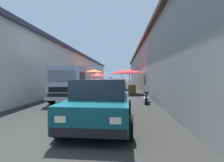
% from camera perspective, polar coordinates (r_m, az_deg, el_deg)
% --- Properties ---
extents(ground, '(90.00, 90.00, 0.00)m').
position_cam_1_polar(ground, '(17.15, -1.86, -3.55)').
color(ground, '#282826').
extents(building_left_whitewash, '(49.80, 7.50, 4.40)m').
position_cam_1_polar(building_left_whitewash, '(21.17, -20.62, 3.30)').
color(building_left_whitewash, beige).
rests_on(building_left_whitewash, ground).
extents(building_right_concrete, '(49.80, 7.50, 4.91)m').
position_cam_1_polar(building_right_concrete, '(19.98, 19.48, 4.15)').
color(building_right_concrete, gray).
rests_on(building_right_concrete, ground).
extents(fruit_stall_near_left, '(2.60, 2.60, 2.14)m').
position_cam_1_polar(fruit_stall_near_left, '(23.30, -4.92, 1.86)').
color(fruit_stall_near_left, '#9E9EA3').
rests_on(fruit_stall_near_left, ground).
extents(fruit_stall_far_right, '(2.50, 2.50, 2.44)m').
position_cam_1_polar(fruit_stall_far_right, '(19.77, -6.09, 2.60)').
color(fruit_stall_far_right, '#9E9EA3').
rests_on(fruit_stall_far_right, ground).
extents(fruit_stall_mid_lane, '(2.72, 2.72, 2.41)m').
position_cam_1_polar(fruit_stall_mid_lane, '(19.71, 3.48, 2.74)').
color(fruit_stall_mid_lane, '#9E9EA3').
rests_on(fruit_stall_mid_lane, ground).
extents(fruit_stall_far_left, '(2.58, 2.58, 2.25)m').
position_cam_1_polar(fruit_stall_far_left, '(14.94, 6.09, 2.33)').
color(fruit_stall_far_left, '#9E9EA3').
rests_on(fruit_stall_far_left, ground).
extents(hatchback_car, '(3.95, 1.99, 1.45)m').
position_cam_1_polar(hatchback_car, '(5.49, -3.46, -6.79)').
color(hatchback_car, '#0F4C56').
rests_on(hatchback_car, ground).
extents(delivery_truck, '(4.95, 2.04, 2.08)m').
position_cam_1_polar(delivery_truck, '(10.23, -13.76, -1.24)').
color(delivery_truck, black).
rests_on(delivery_truck, ground).
extents(vendor_by_crates, '(0.24, 0.62, 1.55)m').
position_cam_1_polar(vendor_by_crates, '(14.60, -0.53, -0.97)').
color(vendor_by_crates, '#665B4C').
rests_on(vendor_by_crates, ground).
extents(parked_scooter, '(1.69, 0.48, 1.14)m').
position_cam_1_polar(parked_scooter, '(9.97, 11.62, -4.71)').
color(parked_scooter, black).
rests_on(parked_scooter, ground).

